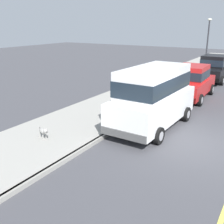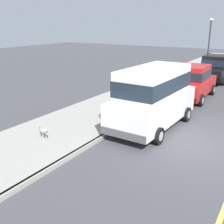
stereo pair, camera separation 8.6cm
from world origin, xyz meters
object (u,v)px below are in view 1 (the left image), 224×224
object	(u,v)px
car_white_van	(154,95)
dog_grey	(43,131)
car_red_sedan	(191,81)
car_black_sedan	(214,68)
street_lamp	(208,39)

from	to	relation	value
car_white_van	dog_grey	size ratio (longest dim) A/B	6.91
car_red_sedan	car_black_sedan	distance (m)	5.95
car_white_van	car_black_sedan	size ratio (longest dim) A/B	1.08
car_red_sedan	street_lamp	world-z (taller)	street_lamp
car_white_van	dog_grey	xyz separation A→B (m)	(-2.76, -3.58, -0.97)
car_white_van	dog_grey	bearing A→B (deg)	-127.70
car_black_sedan	dog_grey	xyz separation A→B (m)	(-2.72, -15.03, -0.55)
car_red_sedan	dog_grey	distance (m)	9.50
street_lamp	car_black_sedan	bearing A→B (deg)	-65.94
car_white_van	car_red_sedan	distance (m)	5.52
dog_grey	street_lamp	world-z (taller)	street_lamp
car_white_van	dog_grey	world-z (taller)	car_white_van
car_black_sedan	car_white_van	bearing A→B (deg)	-89.78
car_red_sedan	dog_grey	bearing A→B (deg)	-106.79
car_black_sedan	dog_grey	bearing A→B (deg)	-100.26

